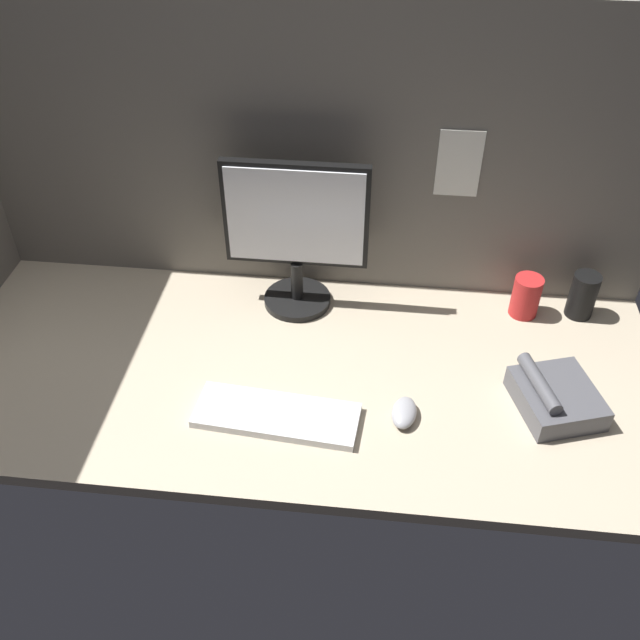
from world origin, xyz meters
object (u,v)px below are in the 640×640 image
object	(u,v)px
monitor	(296,231)
desk_phone	(555,397)
mug_red_plastic	(526,296)
keyboard	(277,415)
mouse	(404,413)
mug_black_travel	(583,295)

from	to	relation	value
monitor	desk_phone	bearing A→B (deg)	-27.08
monitor	mug_red_plastic	xyz separation A→B (cm)	(60.32, 1.25, -16.69)
monitor	desk_phone	world-z (taller)	monitor
monitor	keyboard	xyz separation A→B (cm)	(0.97, -42.98, -21.36)
monitor	mouse	bearing A→B (deg)	-53.29
mug_red_plastic	desk_phone	distance (cm)	33.95
mug_black_travel	monitor	bearing A→B (deg)	-178.09
mug_black_travel	desk_phone	world-z (taller)	mug_black_travel
monitor	mouse	xyz separation A→B (cm)	(29.53, -39.62, -20.66)
keyboard	mug_red_plastic	bearing A→B (deg)	41.50
monitor	mouse	distance (cm)	53.56
keyboard	desk_phone	xyz separation A→B (cm)	(62.53, 10.51, 2.19)
mouse	desk_phone	size ratio (longest dim) A/B	0.41
mug_red_plastic	desk_phone	xyz separation A→B (cm)	(3.18, -33.71, -2.48)
keyboard	mouse	distance (cm)	28.77
keyboard	mug_black_travel	bearing A→B (deg)	36.39
keyboard	mouse	xyz separation A→B (cm)	(28.56, 3.36, 0.70)
monitor	mug_red_plastic	size ratio (longest dim) A/B	3.64
mug_red_plastic	desk_phone	bearing A→B (deg)	-84.61
keyboard	mouse	size ratio (longest dim) A/B	3.85
monitor	keyboard	world-z (taller)	monitor
monitor	desk_phone	size ratio (longest dim) A/B	1.77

